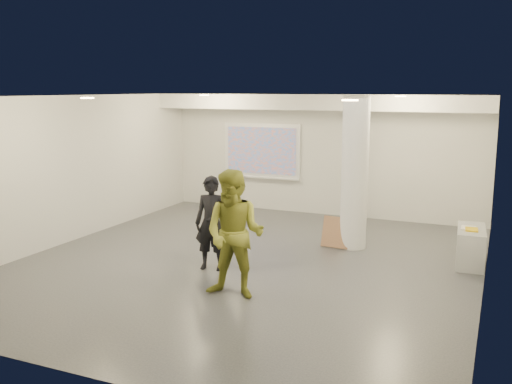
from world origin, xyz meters
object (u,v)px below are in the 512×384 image
at_px(woman, 212,223).
at_px(credenza, 471,246).
at_px(projection_screen, 262,151).
at_px(man, 235,234).
at_px(column, 355,173).

bearing_deg(woman, credenza, 16.97).
bearing_deg(projection_screen, man, -70.67).
distance_m(credenza, woman, 4.67).
xyz_separation_m(column, credenza, (2.22, -0.26, -1.17)).
distance_m(woman, man, 1.43).
height_order(column, man, column).
bearing_deg(projection_screen, credenza, -28.70).
relative_size(projection_screen, man, 1.07).
relative_size(projection_screen, woman, 1.27).
distance_m(column, man, 3.58).
bearing_deg(credenza, man, -139.06).
relative_size(column, credenza, 2.63).
distance_m(column, credenza, 2.52).
xyz_separation_m(credenza, woman, (-4.15, -2.09, 0.49)).
bearing_deg(man, column, 70.16).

